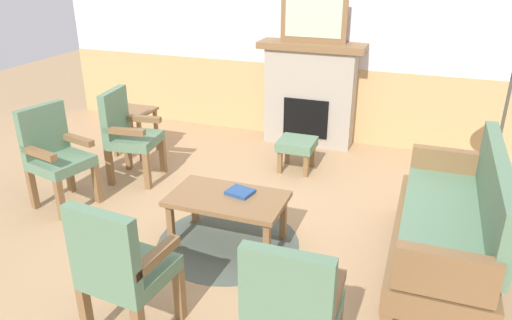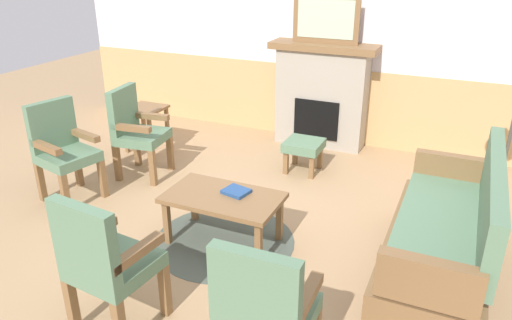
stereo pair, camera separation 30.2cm
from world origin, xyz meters
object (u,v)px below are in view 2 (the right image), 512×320
(book_on_table, at_px, (236,191))
(armchair_front_left, at_px, (105,260))
(couch, at_px, (446,233))
(footstool, at_px, (304,147))
(framed_picture, at_px, (326,19))
(armchair_front_center, at_px, (264,310))
(side_table, at_px, (146,116))
(coffee_table, at_px, (223,201))
(armchair_by_window_left, at_px, (63,147))
(armchair_near_fireplace, at_px, (136,128))
(fireplace, at_px, (322,94))

(book_on_table, xyz_separation_m, armchair_front_left, (-0.26, -1.31, 0.08))
(couch, bearing_deg, footstool, 137.95)
(couch, height_order, armchair_front_left, same)
(framed_picture, xyz_separation_m, armchair_front_center, (0.85, -3.80, -1.02))
(side_table, bearing_deg, coffee_table, -38.65)
(book_on_table, xyz_separation_m, footstool, (0.06, 1.57, -0.17))
(armchair_by_window_left, relative_size, side_table, 1.78)
(armchair_front_center, bearing_deg, couch, 60.68)
(armchair_by_window_left, bearing_deg, armchair_near_fireplace, 66.38)
(armchair_near_fireplace, bearing_deg, armchair_by_window_left, -113.62)
(coffee_table, xyz_separation_m, footstool, (0.14, 1.65, -0.10))
(armchair_front_left, bearing_deg, coffee_table, 81.80)
(armchair_front_left, bearing_deg, framed_picture, 86.54)
(framed_picture, height_order, book_on_table, framed_picture)
(fireplace, distance_m, armchair_by_window_left, 3.08)
(coffee_table, bearing_deg, fireplace, 88.85)
(coffee_table, height_order, footstool, coffee_table)
(coffee_table, relative_size, armchair_front_center, 0.98)
(armchair_near_fireplace, relative_size, armchair_by_window_left, 1.00)
(couch, xyz_separation_m, armchair_near_fireplace, (-3.22, 0.61, 0.14))
(armchair_near_fireplace, xyz_separation_m, armchair_front_center, (2.40, -2.07, 0.00))
(couch, distance_m, book_on_table, 1.65)
(footstool, xyz_separation_m, armchair_by_window_left, (-1.95, -1.55, 0.25))
(framed_picture, height_order, armchair_front_left, framed_picture)
(coffee_table, distance_m, armchair_by_window_left, 1.82)
(fireplace, bearing_deg, armchair_front_center, -77.33)
(footstool, bearing_deg, armchair_front_left, -96.29)
(armchair_front_center, bearing_deg, side_table, 135.29)
(armchair_by_window_left, distance_m, armchair_front_left, 2.11)
(armchair_near_fireplace, bearing_deg, coffee_table, -29.06)
(fireplace, relative_size, armchair_front_left, 1.33)
(armchair_near_fireplace, distance_m, armchair_by_window_left, 0.80)
(armchair_near_fireplace, xyz_separation_m, armchair_front_left, (1.32, -2.06, 0.00))
(footstool, relative_size, armchair_front_center, 0.41)
(coffee_table, height_order, armchair_near_fireplace, armchair_near_fireplace)
(book_on_table, bearing_deg, side_table, 144.19)
(armchair_by_window_left, height_order, armchair_front_center, same)
(fireplace, height_order, framed_picture, framed_picture)
(armchair_near_fireplace, bearing_deg, armchair_front_center, -40.87)
(footstool, bearing_deg, armchair_front_center, -75.22)
(fireplace, height_order, footstool, fireplace)
(framed_picture, bearing_deg, book_on_table, -89.32)
(armchair_front_left, bearing_deg, fireplace, 86.54)
(book_on_table, distance_m, armchair_front_left, 1.34)
(framed_picture, distance_m, armchair_near_fireplace, 2.53)
(fireplace, xyz_separation_m, book_on_table, (0.03, -2.47, -0.20))
(fireplace, xyz_separation_m, armchair_near_fireplace, (-1.54, -1.72, -0.11))
(side_table, bearing_deg, armchair_near_fireplace, -61.74)
(couch, bearing_deg, coffee_table, -172.72)
(footstool, xyz_separation_m, armchair_front_center, (0.76, -2.90, 0.25))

